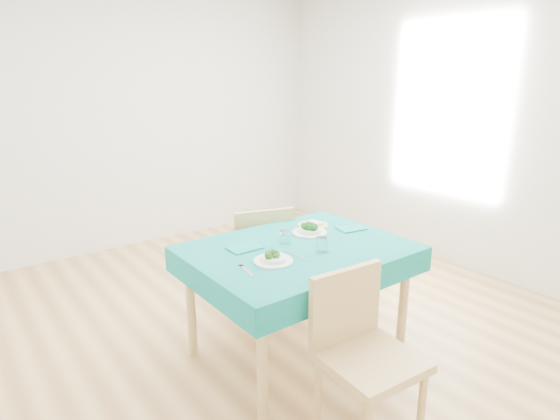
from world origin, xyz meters
TOP-DOWN VIEW (x-y plane):
  - room_shell at (0.00, 0.00)m, footprint 4.02×4.52m
  - table at (-0.22, -0.49)m, footprint 1.35×1.03m
  - chair_near at (-0.40, -1.28)m, footprint 0.49×0.53m
  - chair_far at (-0.03, 0.26)m, footprint 0.59×0.62m
  - bowl_near at (-0.50, -0.59)m, footprint 0.23×0.23m
  - bowl_far at (0.00, -0.33)m, footprint 0.24×0.24m
  - fork_near at (-0.69, -0.60)m, footprint 0.05×0.18m
  - knife_near at (-0.33, -0.59)m, footprint 0.03×0.23m
  - fork_far at (-0.11, -0.33)m, footprint 0.09×0.20m
  - knife_far at (0.25, -0.39)m, footprint 0.04×0.19m
  - napkin_near at (-0.51, -0.31)m, footprint 0.21×0.15m
  - napkin_far at (0.30, -0.44)m, footprint 0.21×0.17m
  - tumbler_center at (-0.25, -0.38)m, footprint 0.06×0.06m
  - tumbler_side at (-0.16, -0.63)m, footprint 0.07×0.07m
  - side_plate at (0.13, -0.22)m, footprint 0.22×0.22m
  - bread_slice at (0.13, -0.22)m, footprint 0.12×0.12m

SIDE VIEW (x-z plane):
  - table at x=-0.22m, z-range 0.00..0.76m
  - chair_near at x=-0.40m, z-range 0.00..1.13m
  - chair_far at x=-0.03m, z-range 0.00..1.15m
  - knife_far at x=0.25m, z-range 0.76..0.76m
  - fork_near at x=-0.69m, z-range 0.76..0.76m
  - knife_near at x=-0.33m, z-range 0.76..0.76m
  - fork_far at x=-0.11m, z-range 0.76..0.76m
  - side_plate at x=0.13m, z-range 0.76..0.77m
  - napkin_far at x=0.30m, z-range 0.76..0.77m
  - napkin_near at x=-0.51m, z-range 0.76..0.77m
  - bread_slice at x=0.13m, z-range 0.77..0.79m
  - bowl_near at x=-0.50m, z-range 0.76..0.83m
  - bowl_far at x=0.00m, z-range 0.76..0.83m
  - tumbler_center at x=-0.25m, z-range 0.76..0.84m
  - tumbler_side at x=-0.16m, z-range 0.76..0.85m
  - room_shell at x=0.00m, z-range -0.02..2.71m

